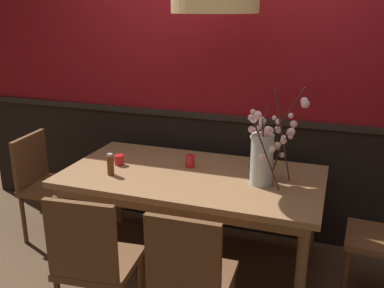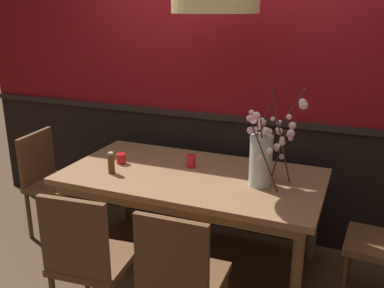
% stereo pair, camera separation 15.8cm
% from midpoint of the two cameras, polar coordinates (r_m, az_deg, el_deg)
% --- Properties ---
extents(ground_plane, '(24.00, 24.00, 0.00)m').
position_cam_midpoint_polar(ground_plane, '(3.48, -1.35, -15.40)').
color(ground_plane, brown).
extents(back_wall, '(4.82, 0.14, 2.68)m').
position_cam_midpoint_polar(back_wall, '(3.60, 2.36, 8.69)').
color(back_wall, black).
rests_on(back_wall, ground).
extents(dining_table, '(1.87, 0.99, 0.74)m').
position_cam_midpoint_polar(dining_table, '(3.16, -1.43, -5.32)').
color(dining_table, '#997047').
rests_on(dining_table, ground).
extents(chair_near_side_right, '(0.43, 0.44, 0.93)m').
position_cam_midpoint_polar(chair_near_side_right, '(2.40, -2.25, -17.31)').
color(chair_near_side_right, brown).
rests_on(chair_near_side_right, ground).
extents(chair_near_side_left, '(0.47, 0.46, 0.94)m').
position_cam_midpoint_polar(chair_near_side_left, '(2.62, -14.75, -14.69)').
color(chair_near_side_left, brown).
rests_on(chair_near_side_left, ground).
extents(chair_head_west_end, '(0.47, 0.49, 0.89)m').
position_cam_midpoint_polar(chair_head_west_end, '(3.87, -19.99, -4.53)').
color(chair_head_west_end, brown).
rests_on(chair_head_west_end, ground).
extents(chair_far_side_left, '(0.48, 0.42, 0.97)m').
position_cam_midpoint_polar(chair_far_side_left, '(4.07, -0.39, -1.80)').
color(chair_far_side_left, brown).
rests_on(chair_far_side_left, ground).
extents(chair_far_side_right, '(0.42, 0.45, 0.93)m').
position_cam_midpoint_polar(chair_far_side_right, '(3.96, 7.54, -2.77)').
color(chair_far_side_right, brown).
rests_on(chair_far_side_right, ground).
extents(vase_with_blossoms, '(0.43, 0.49, 0.69)m').
position_cam_midpoint_polar(vase_with_blossoms, '(2.92, 8.05, -1.33)').
color(vase_with_blossoms, silver).
rests_on(vase_with_blossoms, dining_table).
extents(candle_holder_nearer_center, '(0.08, 0.08, 0.08)m').
position_cam_midpoint_polar(candle_holder_nearer_center, '(3.35, -11.02, -2.08)').
color(candle_holder_nearer_center, red).
rests_on(candle_holder_nearer_center, dining_table).
extents(candle_holder_nearer_edge, '(0.07, 0.07, 0.10)m').
position_cam_midpoint_polar(candle_holder_nearer_edge, '(3.24, -1.64, -2.29)').
color(candle_holder_nearer_edge, red).
rests_on(candle_holder_nearer_edge, dining_table).
extents(condiment_bottle, '(0.05, 0.05, 0.16)m').
position_cam_midpoint_polar(condiment_bottle, '(3.15, -12.21, -2.74)').
color(condiment_bottle, brown).
rests_on(condiment_bottle, dining_table).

